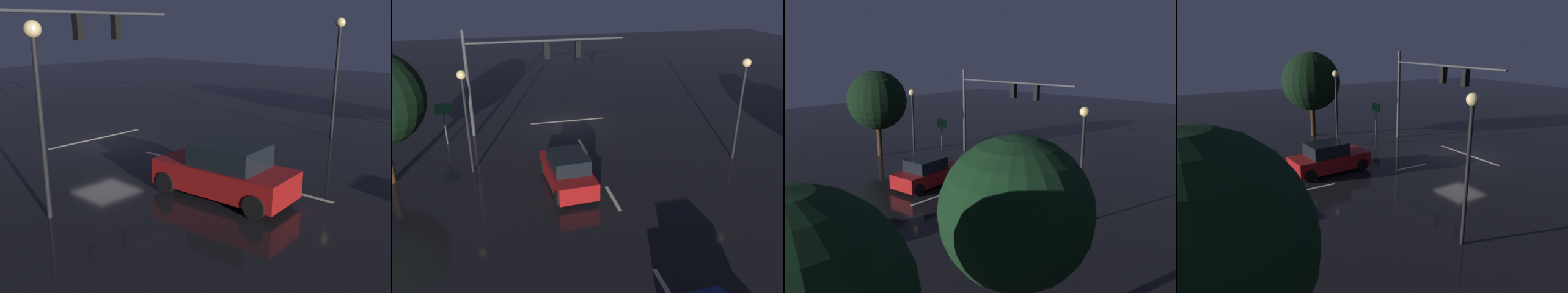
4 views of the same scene
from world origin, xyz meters
TOP-DOWN VIEW (x-y plane):
  - ground_plane at (0.00, 0.00)m, footprint 80.00×80.00m
  - traffic_signal_assembly at (2.96, 0.63)m, footprint 9.58×0.47m
  - lane_dash_far at (0.00, 4.00)m, footprint 0.16×2.20m
  - lane_dash_mid at (0.00, 10.00)m, footprint 0.16×2.20m
  - lane_dash_near at (0.00, 16.00)m, footprint 0.16×2.20m
  - stop_bar at (0.00, -0.56)m, footprint 5.00×0.16m
  - car_approaching at (1.75, 8.39)m, footprint 2.14×4.46m
  - street_lamp_left_kerb at (-7.57, 7.45)m, footprint 0.44×0.44m
  - street_lamp_right_kerb at (6.14, 5.76)m, footprint 0.44×0.44m
  - route_sign at (7.64, 1.70)m, footprint 0.90×0.19m

SIDE VIEW (x-z plane):
  - ground_plane at x=0.00m, z-range 0.00..0.00m
  - lane_dash_far at x=0.00m, z-range 0.00..0.01m
  - lane_dash_mid at x=0.00m, z-range 0.00..0.01m
  - lane_dash_near at x=0.00m, z-range 0.00..0.01m
  - stop_bar at x=0.00m, z-range 0.00..0.01m
  - car_approaching at x=1.75m, z-range -0.05..1.65m
  - route_sign at x=7.64m, z-range 0.56..3.07m
  - street_lamp_right_kerb at x=6.14m, z-range 1.03..6.23m
  - street_lamp_left_kerb at x=-7.57m, z-range 1.05..6.49m
  - traffic_signal_assembly at x=2.96m, z-range 1.24..7.62m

